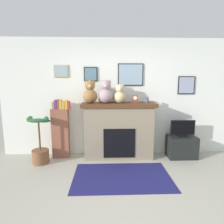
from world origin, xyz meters
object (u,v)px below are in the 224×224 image
Objects in this scene: candle_jar at (147,100)px; teddy_bear_grey at (106,93)px; teddy_bear_brown at (90,93)px; bookshelf at (61,130)px; teddy_bear_tan at (120,95)px; mantel_clock at (135,99)px; tv_stand at (181,147)px; fireplace at (119,130)px; television at (183,129)px; potted_plant at (40,147)px.

teddy_bear_grey reaches higher than candle_jar.
teddy_bear_brown is at bearing -179.97° from candle_jar.
teddy_bear_tan is at bearing -2.38° from bookshelf.
mantel_clock is 0.42× the size of teddy_bear_tan.
bookshelf is 2.69m from tv_stand.
bookshelf is 2.11× the size of tv_stand.
fireplace reaches higher than television.
candle_jar is at bearing -1.68° from fireplace.
tv_stand is 1.30m from candle_jar.
teddy_bear_brown is at bearing -179.99° from teddy_bear_tan.
fireplace is at bearing 177.29° from television.
fireplace is 0.78m from teddy_bear_tan.
teddy_bear_grey is 0.30m from teddy_bear_tan.
bookshelf is (-1.27, 0.04, 0.00)m from fireplace.
fireplace is 3.23× the size of teddy_bear_grey.
bookshelf is 10.68× the size of candle_jar.
potted_plant is 2.05× the size of teddy_bear_brown.
candle_jar reaches higher than potted_plant.
teddy_bear_grey is at bearing 10.22° from potted_plant.
tv_stand is 0.41m from television.
fireplace is 13.11× the size of candle_jar.
potted_plant is 1.61× the size of tv_stand.
television is 1.35× the size of teddy_bear_tan.
mantel_clock is at bearing 177.50° from tv_stand.
bookshelf is 0.54m from potted_plant.
bookshelf is 2.63× the size of teddy_bear_grey.
teddy_bear_tan is at bearing 178.00° from television.
tv_stand is 1.27× the size of teddy_bear_brown.
teddy_bear_tan is at bearing -179.95° from candle_jar.
fireplace reaches higher than tv_stand.
mantel_clock is 0.64m from teddy_bear_grey.
teddy_bear_tan is at bearing 178.06° from tv_stand.
television is 1.24m from mantel_clock.
television is at bearing -2.00° from teddy_bear_tan.
teddy_bear_grey is at bearing -3.10° from bookshelf.
fireplace is at bearing 177.34° from tv_stand.
teddy_bear_brown is 0.33m from teddy_bear_grey.
potted_plant is at bearing -172.98° from mantel_clock.
teddy_bear_grey reaches higher than teddy_bear_brown.
tv_stand is at bearing -1.33° from teddy_bear_brown.
teddy_bear_grey is (0.99, -0.05, 0.82)m from bookshelf.
bookshelf is 1.75m from mantel_clock.
teddy_bear_tan is at bearing 0.02° from teddy_bear_grey.
teddy_bear_brown is at bearing -4.63° from bookshelf.
bookshelf is at bearing 39.46° from potted_plant.
potted_plant is 8.17× the size of candle_jar.
potted_plant is at bearing -176.27° from tv_stand.
potted_plant is 1.84× the size of television.
mantel_clock is at bearing -1.93° from bookshelf.
bookshelf is 2.68× the size of teddy_bear_brown.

